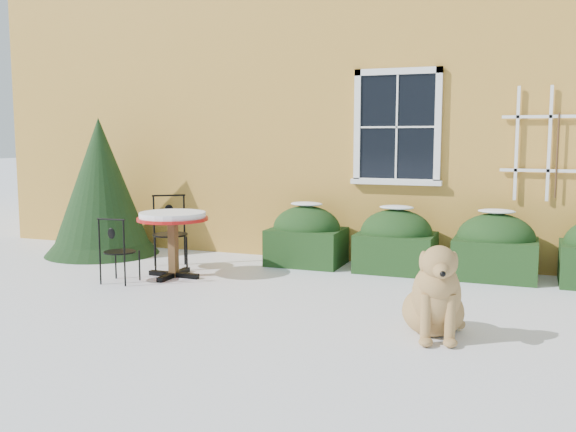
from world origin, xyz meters
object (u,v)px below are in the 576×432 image
at_px(bistro_table, 173,223).
at_px(dog, 435,299).
at_px(evergreen_shrub, 101,200).
at_px(patio_chair_near, 118,250).
at_px(patio_chair_far, 170,232).

distance_m(bistro_table, dog, 3.87).
height_order(evergreen_shrub, patio_chair_near, evergreen_shrub).
distance_m(patio_chair_near, dog, 4.14).
xyz_separation_m(evergreen_shrub, patio_chair_near, (1.46, -1.63, -0.44)).
distance_m(patio_chair_far, dog, 4.39).
bearing_deg(dog, patio_chair_near, 153.50).
bearing_deg(patio_chair_near, dog, 164.68).
distance_m(patio_chair_near, patio_chair_far, 1.08).
xyz_separation_m(patio_chair_near, patio_chair_far, (0.11, 1.07, 0.09)).
height_order(evergreen_shrub, patio_chair_far, evergreen_shrub).
relative_size(patio_chair_near, dog, 0.82).
height_order(bistro_table, patio_chair_far, patio_chair_far).
relative_size(bistro_table, patio_chair_near, 1.11).
bearing_deg(patio_chair_near, bistro_table, -133.45).
xyz_separation_m(patio_chair_far, dog, (3.95, -1.92, -0.14)).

